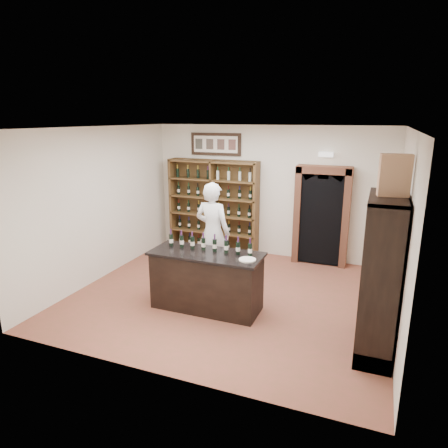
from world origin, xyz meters
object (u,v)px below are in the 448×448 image
at_px(wine_shelf, 214,206).
at_px(counter_bottle_0, 171,240).
at_px(side_cabinet, 381,301).
at_px(wine_crate, 395,175).
at_px(shopkeeper, 213,233).
at_px(tasting_counter, 207,281).

height_order(wine_shelf, counter_bottle_0, wine_shelf).
bearing_deg(wine_shelf, side_cabinet, -40.21).
bearing_deg(counter_bottle_0, wine_shelf, 97.68).
relative_size(counter_bottle_0, wine_crate, 0.57).
xyz_separation_m(side_cabinet, wine_crate, (0.00, 0.00, 1.71)).
bearing_deg(counter_bottle_0, wine_crate, -6.86).
bearing_deg(side_cabinet, shopkeeper, 154.83).
distance_m(counter_bottle_0, wine_crate, 3.73).
height_order(tasting_counter, side_cabinet, side_cabinet).
distance_m(wine_shelf, counter_bottle_0, 2.84).
distance_m(side_cabinet, wine_crate, 1.71).
height_order(wine_shelf, shopkeeper, wine_shelf).
bearing_deg(wine_shelf, tasting_counter, -69.44).
bearing_deg(wine_shelf, wine_crate, -40.19).
distance_m(wine_shelf, wine_crate, 5.19).
distance_m(tasting_counter, wine_crate, 3.38).
height_order(shopkeeper, wine_crate, wine_crate).
bearing_deg(wine_crate, wine_shelf, 130.74).
height_order(counter_bottle_0, shopkeeper, shopkeeper).
xyz_separation_m(shopkeeper, wine_crate, (3.10, -1.46, 1.48)).
xyz_separation_m(tasting_counter, wine_crate, (2.73, -0.30, 1.97)).
relative_size(tasting_counter, counter_bottle_0, 6.27).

